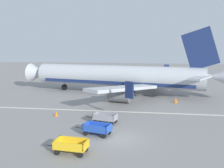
# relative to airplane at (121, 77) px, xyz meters

# --- Properties ---
(ground_plane) EXTENTS (220.00, 220.00, 0.00)m
(ground_plane) POSITION_rel_airplane_xyz_m (1.91, -21.54, -3.05)
(ground_plane) COLOR gray
(apron_stripe) EXTENTS (120.00, 0.36, 0.01)m
(apron_stripe) POSITION_rel_airplane_xyz_m (1.91, -12.23, -3.05)
(apron_stripe) COLOR silver
(apron_stripe) RESTS_ON ground
(airplane) EXTENTS (37.43, 30.26, 11.34)m
(airplane) POSITION_rel_airplane_xyz_m (0.00, 0.00, 0.00)
(airplane) COLOR #B2B7BC
(airplane) RESTS_ON ground
(baggage_cart_nearest) EXTENTS (3.61, 1.65, 1.07)m
(baggage_cart_nearest) POSITION_rel_airplane_xyz_m (-1.22, -25.18, -2.45)
(baggage_cart_nearest) COLOR gold
(baggage_cart_nearest) RESTS_ON ground
(baggage_cart_second_in_row) EXTENTS (3.62, 1.98, 1.07)m
(baggage_cart_second_in_row) POSITION_rel_airplane_xyz_m (-0.05, -20.95, -2.45)
(baggage_cart_second_in_row) COLOR #234CB2
(baggage_cart_second_in_row) RESTS_ON ground
(baggage_cart_third_in_row) EXTENTS (3.62, 1.97, 1.07)m
(baggage_cart_third_in_row) POSITION_rel_airplane_xyz_m (0.06, -17.25, -2.45)
(baggage_cart_third_in_row) COLOR gray
(baggage_cart_third_in_row) RESTS_ON ground
(traffic_cone_near_plane) EXTENTS (0.56, 0.56, 0.74)m
(traffic_cone_near_plane) POSITION_rel_airplane_xyz_m (8.69, -5.87, -2.68)
(traffic_cone_near_plane) COLOR orange
(traffic_cone_near_plane) RESTS_ON ground
(traffic_cone_mid_apron) EXTENTS (0.45, 0.45, 0.60)m
(traffic_cone_mid_apron) POSITION_rel_airplane_xyz_m (-6.20, -15.32, -2.75)
(traffic_cone_mid_apron) COLOR orange
(traffic_cone_mid_apron) RESTS_ON ground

